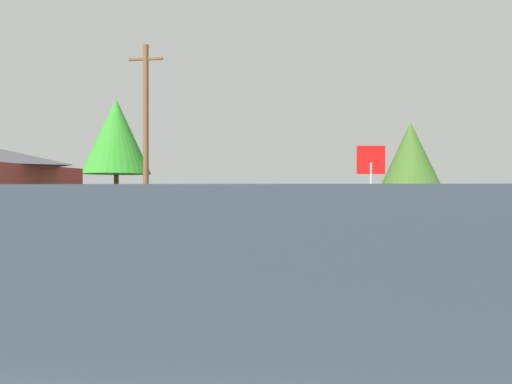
# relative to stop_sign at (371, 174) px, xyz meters

# --- Properties ---
(ground_plane) EXTENTS (120.00, 120.00, 0.00)m
(ground_plane) POSITION_rel_stop_sign_xyz_m (-4.67, 2.17, -2.07)
(ground_plane) COLOR #3C3C3C
(lane_stripe_center) EXTENTS (0.20, 14.00, 0.01)m
(lane_stripe_center) POSITION_rel_stop_sign_xyz_m (-4.67, -5.83, -2.06)
(lane_stripe_center) COLOR yellow
(lane_stripe_center) RESTS_ON ground
(stop_sign) EXTENTS (0.83, 0.07, 2.89)m
(stop_sign) POSITION_rel_stop_sign_xyz_m (0.00, 0.00, 0.00)
(stop_sign) COLOR #9EA0A8
(stop_sign) RESTS_ON ground
(car_behind_on_main_road) EXTENTS (4.04, 2.24, 1.62)m
(car_behind_on_main_road) POSITION_rel_stop_sign_xyz_m (-3.41, -11.26, -1.27)
(car_behind_on_main_road) COLOR white
(car_behind_on_main_road) RESTS_ON ground
(parked_car_near_building) EXTENTS (4.08, 2.44, 1.62)m
(parked_car_near_building) POSITION_rel_stop_sign_xyz_m (-10.42, 3.22, -1.26)
(parked_car_near_building) COLOR silver
(parked_car_near_building) RESTS_ON ground
(car_on_crossroad) EXTENTS (2.38, 4.30, 1.62)m
(car_on_crossroad) POSITION_rel_stop_sign_xyz_m (4.01, 8.37, -1.26)
(car_on_crossroad) COLOR navy
(car_on_crossroad) RESTS_ON ground
(car_approaching_junction) EXTENTS (4.37, 2.42, 1.62)m
(car_approaching_junction) POSITION_rel_stop_sign_xyz_m (-3.34, 17.65, -1.26)
(car_approaching_junction) COLOR #196B33
(car_approaching_junction) RESTS_ON ground
(utility_pole_mid) EXTENTS (1.80, 0.35, 9.07)m
(utility_pole_mid) POSITION_rel_stop_sign_xyz_m (-8.90, 10.18, 2.59)
(utility_pole_mid) COLOR brown
(utility_pole_mid) RESTS_ON ground
(oak_tree_left) EXTENTS (4.65, 4.65, 7.79)m
(oak_tree_left) POSITION_rel_stop_sign_xyz_m (-12.62, 17.65, 3.16)
(oak_tree_left) COLOR brown
(oak_tree_left) RESTS_ON ground
(pine_tree_center) EXTENTS (4.43, 4.43, 6.53)m
(pine_tree_center) POSITION_rel_stop_sign_xyz_m (8.17, 19.56, 2.02)
(pine_tree_center) COLOR brown
(pine_tree_center) RESTS_ON ground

